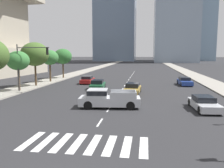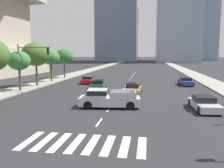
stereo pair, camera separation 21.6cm
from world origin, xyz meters
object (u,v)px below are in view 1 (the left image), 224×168
Objects in this scene: sedan_silver_0 at (204,103)px; sedan_green_1 at (98,85)px; traffic_signal_far at (29,59)px; street_tree_third at (35,54)px; street_tree_fifth at (63,56)px; street_tree_fourth at (50,58)px; sedan_blue_2 at (185,81)px; sedan_red_3 at (87,80)px; street_tree_second at (18,61)px; sedan_gold_4 at (132,89)px; pickup_truck at (107,99)px.

sedan_green_1 reaches higher than sedan_silver_0.
street_tree_third is at bearing 109.81° from traffic_signal_far.
street_tree_fourth is at bearing -90.00° from street_tree_fifth.
street_tree_third is (-1.95, 5.42, 0.63)m from traffic_signal_far.
sedan_blue_2 is 0.71× the size of street_tree_third.
sedan_silver_0 is 27.72m from street_tree_fourth.
sedan_red_3 is 0.86× the size of street_tree_second.
sedan_blue_2 is 23.14m from traffic_signal_far.
street_tree_third is 5.42m from street_tree_fourth.
traffic_signal_far reaches higher than street_tree_fifth.
street_tree_fourth is at bearing -119.46° from sedan_gold_4.
sedan_gold_4 is 15.93m from street_tree_third.
traffic_signal_far is at bearing -83.52° from street_tree_fifth.
street_tree_fifth reaches higher than street_tree_fourth.
sedan_gold_4 is 0.72× the size of street_tree_third.
traffic_signal_far reaches higher than street_tree_second.
street_tree_third reaches higher than sedan_silver_0.
sedan_green_1 reaches higher than sedan_red_3.
street_tree_third is at bearing 90.00° from street_tree_second.
street_tree_fourth is (-6.73, 0.63, 3.66)m from sedan_red_3.
street_tree_second is (-12.85, 7.45, 3.17)m from pickup_truck.
sedan_gold_4 is 15.13m from street_tree_second.
traffic_signal_far is at bearing -70.19° from street_tree_third.
sedan_blue_2 is 1.04× the size of sedan_red_3.
sedan_green_1 is 0.82× the size of street_tree_fourth.
street_tree_fifth is at bearing -109.72° from sedan_blue_2.
sedan_gold_4 is at bearing 4.93° from traffic_signal_far.
street_tree_second reaches higher than sedan_blue_2.
traffic_signal_far is at bearing -65.90° from sedan_blue_2.
sedan_gold_4 reaches higher than sedan_red_3.
sedan_green_1 is 14.00m from sedan_blue_2.
sedan_green_1 is 12.27m from street_tree_fourth.
street_tree_fifth is at bearing 90.00° from street_tree_fourth.
pickup_truck is 17.97m from sedan_red_3.
street_tree_fifth is at bearing -67.41° from pickup_truck.
sedan_red_3 is 0.81× the size of street_tree_fourth.
sedan_green_1 is at bearing 28.78° from traffic_signal_far.
sedan_silver_0 is at bearing 45.55° from sedan_gold_4.
street_tree_fourth is at bearing 90.00° from street_tree_third.
traffic_signal_far is at bearing -79.77° from street_tree_fourth.
street_tree_second is at bearing -90.00° from street_tree_fifth.
traffic_signal_far reaches higher than sedan_blue_2.
traffic_signal_far is at bearing 152.48° from sedan_red_3.
pickup_truck is 0.98× the size of street_tree_fifth.
street_tree_fourth is at bearing 82.25° from sedan_red_3.
sedan_green_1 is 5.94m from sedan_gold_4.
pickup_truck is 22.00m from street_tree_fourth.
sedan_green_1 is at bearing -6.76° from street_tree_third.
sedan_red_3 is 12.11m from sedan_gold_4.
sedan_gold_4 is at bearing -33.36° from street_tree_fourth.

